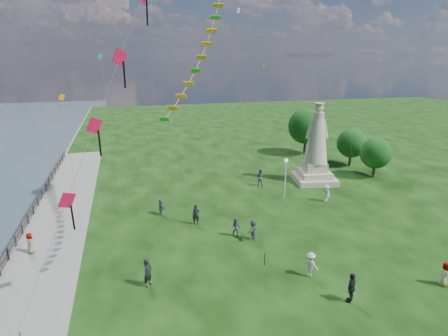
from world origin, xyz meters
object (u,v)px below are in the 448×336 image
object	(u,v)px
person_5	(161,207)
person_8	(326,193)
person_10	(30,244)
person_11	(253,230)
person_7	(260,177)
statue	(316,153)
person_1	(236,227)
person_6	(196,215)
person_0	(148,272)
lamppost	(286,170)
person_4	(445,274)
person_2	(310,264)
person_3	(352,288)

from	to	relation	value
person_5	person_8	world-z (taller)	person_8
person_10	person_11	world-z (taller)	person_11
person_5	person_7	bearing A→B (deg)	-74.11
statue	person_5	xyz separation A→B (m)	(-17.46, -4.74, -2.56)
person_7	person_8	size ratio (longest dim) A/B	1.16
person_10	person_1	bearing A→B (deg)	-117.95
person_7	person_8	world-z (taller)	person_7
person_6	person_0	bearing A→B (deg)	-104.32
person_0	person_6	bearing A→B (deg)	9.67
person_8	lamppost	bearing A→B (deg)	-125.14
lamppost	person_6	bearing A→B (deg)	-158.56
person_1	person_8	bearing A→B (deg)	53.33
lamppost	person_6	size ratio (longest dim) A/B	2.31
person_6	person_7	distance (m)	11.57
person_0	person_5	size ratio (longest dim) A/B	1.23
person_0	person_4	xyz separation A→B (m)	(17.51, -4.63, -0.15)
person_5	person_4	bearing A→B (deg)	-142.61
person_2	person_7	size ratio (longest dim) A/B	0.86
statue	person_1	size ratio (longest dim) A/B	5.66
person_3	person_8	bearing A→B (deg)	-153.35
person_6	person_3	bearing A→B (deg)	-46.27
person_3	person_10	size ratio (longest dim) A/B	1.20
person_3	person_5	world-z (taller)	person_3
person_3	statue	bearing A→B (deg)	-151.32
person_7	person_10	distance (m)	22.87
person_6	person_11	size ratio (longest dim) A/B	1.05
lamppost	person_4	xyz separation A→B (m)	(3.41, -16.21, -2.14)
person_5	person_1	bearing A→B (deg)	-146.34
statue	person_6	size ratio (longest dim) A/B	5.02
person_2	person_10	bearing A→B (deg)	29.35
person_5	person_3	bearing A→B (deg)	-157.04
statue	person_7	bearing A→B (deg)	-173.43
person_5	person_10	xyz separation A→B (m)	(-9.63, -4.59, 0.01)
lamppost	person_8	distance (m)	4.48
statue	lamppost	distance (m)	6.47
lamppost	person_8	bearing A→B (deg)	-28.81
person_7	person_10	size ratio (longest dim) A/B	1.25
person_0	person_3	bearing A→B (deg)	-72.81
statue	person_1	xyz separation A→B (m)	(-12.26, -10.52, -2.53)
person_1	person_2	bearing A→B (deg)	-36.19
person_2	person_6	distance (m)	10.91
person_2	person_11	size ratio (longest dim) A/B	0.99
person_5	person_11	xyz separation A→B (m)	(6.29, -6.58, 0.08)
lamppost	person_3	world-z (taller)	lamppost
person_1	person_0	bearing A→B (deg)	-116.96
person_7	person_6	bearing A→B (deg)	82.92
statue	person_3	xyz separation A→B (m)	(-8.24, -19.91, -2.39)
person_4	person_5	bearing A→B (deg)	108.01
person_0	person_10	xyz separation A→B (m)	(-7.77, 6.03, -0.16)
person_10	person_7	bearing A→B (deg)	-88.55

